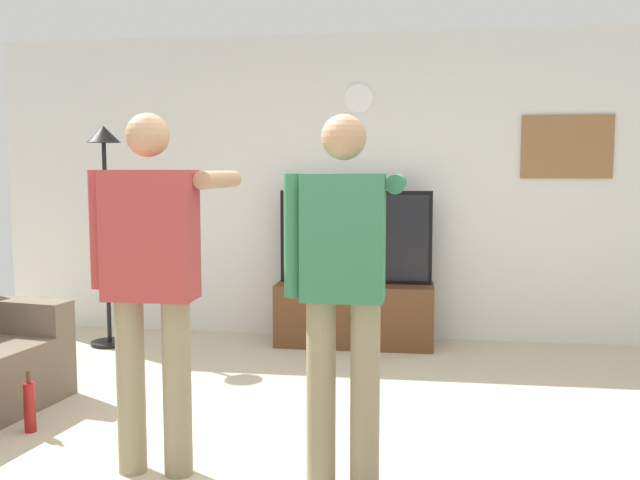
{
  "coord_description": "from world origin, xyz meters",
  "views": [
    {
      "loc": [
        0.68,
        -3.3,
        1.51
      ],
      "look_at": [
        0.04,
        1.2,
        1.05
      ],
      "focal_mm": 39.09,
      "sensor_mm": 36.0,
      "label": 1
    }
  ],
  "objects_px": {
    "person_standing_nearer_couch": "(344,280)",
    "beverage_bottle": "(30,406)",
    "tv_stand": "(355,314)",
    "person_standing_nearer_lamp": "(152,271)",
    "framed_picture": "(567,147)",
    "wall_clock": "(359,98)",
    "floor_lamp": "(105,189)",
    "television": "(356,237)"
  },
  "relations": [
    {
      "from": "person_standing_nearer_couch",
      "to": "beverage_bottle",
      "type": "bearing_deg",
      "value": 167.44
    },
    {
      "from": "beverage_bottle",
      "to": "person_standing_nearer_lamp",
      "type": "bearing_deg",
      "value": -23.76
    },
    {
      "from": "person_standing_nearer_lamp",
      "to": "beverage_bottle",
      "type": "distance_m",
      "value": 1.33
    },
    {
      "from": "television",
      "to": "beverage_bottle",
      "type": "distance_m",
      "value": 2.97
    },
    {
      "from": "tv_stand",
      "to": "floor_lamp",
      "type": "xyz_separation_m",
      "value": [
        -2.1,
        -0.31,
        1.08
      ]
    },
    {
      "from": "tv_stand",
      "to": "person_standing_nearer_couch",
      "type": "bearing_deg",
      "value": -85.93
    },
    {
      "from": "wall_clock",
      "to": "framed_picture",
      "type": "height_order",
      "value": "wall_clock"
    },
    {
      "from": "framed_picture",
      "to": "tv_stand",
      "type": "bearing_deg",
      "value": -170.56
    },
    {
      "from": "television",
      "to": "beverage_bottle",
      "type": "height_order",
      "value": "television"
    },
    {
      "from": "floor_lamp",
      "to": "person_standing_nearer_lamp",
      "type": "height_order",
      "value": "floor_lamp"
    },
    {
      "from": "tv_stand",
      "to": "person_standing_nearer_lamp",
      "type": "bearing_deg",
      "value": -105.61
    },
    {
      "from": "tv_stand",
      "to": "person_standing_nearer_couch",
      "type": "relative_size",
      "value": 0.76
    },
    {
      "from": "television",
      "to": "framed_picture",
      "type": "relative_size",
      "value": 1.73
    },
    {
      "from": "wall_clock",
      "to": "framed_picture",
      "type": "relative_size",
      "value": 0.33
    },
    {
      "from": "television",
      "to": "beverage_bottle",
      "type": "bearing_deg",
      "value": -125.72
    },
    {
      "from": "tv_stand",
      "to": "framed_picture",
      "type": "relative_size",
      "value": 1.78
    },
    {
      "from": "person_standing_nearer_lamp",
      "to": "person_standing_nearer_couch",
      "type": "distance_m",
      "value": 0.94
    },
    {
      "from": "television",
      "to": "wall_clock",
      "type": "xyz_separation_m",
      "value": [
        0.0,
        0.24,
        1.2
      ]
    },
    {
      "from": "tv_stand",
      "to": "floor_lamp",
      "type": "bearing_deg",
      "value": -171.67
    },
    {
      "from": "person_standing_nearer_couch",
      "to": "tv_stand",
      "type": "bearing_deg",
      "value": 94.07
    },
    {
      "from": "person_standing_nearer_couch",
      "to": "framed_picture",
      "type": "bearing_deg",
      "value": 62.09
    },
    {
      "from": "wall_clock",
      "to": "beverage_bottle",
      "type": "relative_size",
      "value": 0.7
    },
    {
      "from": "television",
      "to": "floor_lamp",
      "type": "xyz_separation_m",
      "value": [
        -2.1,
        -0.35,
        0.41
      ]
    },
    {
      "from": "floor_lamp",
      "to": "beverage_bottle",
      "type": "bearing_deg",
      "value": -77.76
    },
    {
      "from": "floor_lamp",
      "to": "person_standing_nearer_couch",
      "type": "distance_m",
      "value": 3.33
    },
    {
      "from": "framed_picture",
      "to": "beverage_bottle",
      "type": "distance_m",
      "value": 4.57
    },
    {
      "from": "framed_picture",
      "to": "person_standing_nearer_lamp",
      "type": "distance_m",
      "value": 3.96
    },
    {
      "from": "person_standing_nearer_couch",
      "to": "beverage_bottle",
      "type": "xyz_separation_m",
      "value": [
        -1.86,
        0.42,
        -0.85
      ]
    },
    {
      "from": "framed_picture",
      "to": "person_standing_nearer_lamp",
      "type": "xyz_separation_m",
      "value": [
        -2.52,
        -2.98,
        -0.69
      ]
    },
    {
      "from": "framed_picture",
      "to": "person_standing_nearer_couch",
      "type": "height_order",
      "value": "framed_picture"
    },
    {
      "from": "framed_picture",
      "to": "floor_lamp",
      "type": "distance_m",
      "value": 3.94
    },
    {
      "from": "person_standing_nearer_lamp",
      "to": "framed_picture",
      "type": "bearing_deg",
      "value": 49.72
    },
    {
      "from": "person_standing_nearer_couch",
      "to": "beverage_bottle",
      "type": "height_order",
      "value": "person_standing_nearer_couch"
    },
    {
      "from": "wall_clock",
      "to": "person_standing_nearer_lamp",
      "type": "relative_size",
      "value": 0.14
    },
    {
      "from": "tv_stand",
      "to": "beverage_bottle",
      "type": "xyz_separation_m",
      "value": [
        -1.67,
        -2.28,
        -0.12
      ]
    },
    {
      "from": "floor_lamp",
      "to": "beverage_bottle",
      "type": "relative_size",
      "value": 5.23
    },
    {
      "from": "floor_lamp",
      "to": "beverage_bottle",
      "type": "distance_m",
      "value": 2.34
    },
    {
      "from": "framed_picture",
      "to": "floor_lamp",
      "type": "xyz_separation_m",
      "value": [
        -3.87,
        -0.6,
        -0.36
      ]
    },
    {
      "from": "wall_clock",
      "to": "person_standing_nearer_lamp",
      "type": "bearing_deg",
      "value": -104.15
    },
    {
      "from": "beverage_bottle",
      "to": "floor_lamp",
      "type": "bearing_deg",
      "value": 102.24
    },
    {
      "from": "beverage_bottle",
      "to": "framed_picture",
      "type": "bearing_deg",
      "value": 36.75
    },
    {
      "from": "television",
      "to": "person_standing_nearer_lamp",
      "type": "distance_m",
      "value": 2.83
    }
  ]
}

